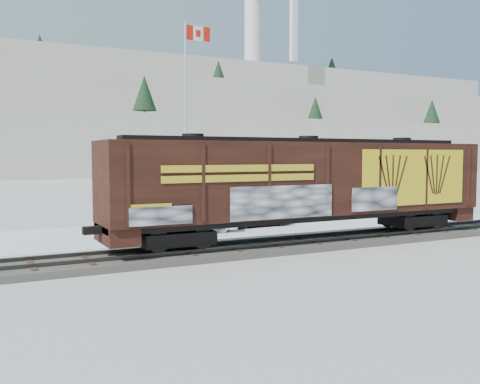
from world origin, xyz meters
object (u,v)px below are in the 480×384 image
hopper_railcar (308,182)px  flagpole (187,143)px  car_silver (191,220)px  car_white (199,220)px  car_dark (255,215)px

hopper_railcar → flagpole: bearing=92.3°
car_silver → car_white: (0.52, 0.09, -0.02)m
flagpole → car_white: flagpole is taller
car_silver → car_dark: bearing=-71.8°
hopper_railcar → car_white: size_ratio=4.73×
hopper_railcar → car_silver: bearing=118.5°
hopper_railcar → car_dark: 7.44m
hopper_railcar → car_dark: hopper_railcar is taller
flagpole → car_dark: size_ratio=2.95×
car_silver → car_white: car_silver is taller
hopper_railcar → flagpole: 14.03m
flagpole → hopper_railcar: bearing=-87.7°
car_silver → car_dark: (4.39, 0.79, -0.04)m
car_dark → car_white: bearing=97.0°
flagpole → car_silver: flagpole is taller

